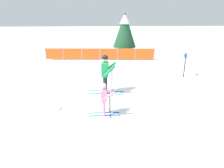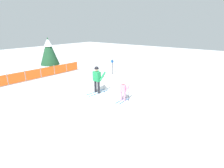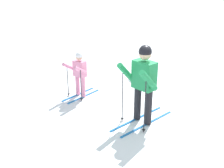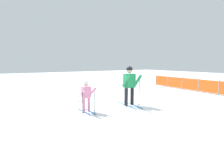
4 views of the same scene
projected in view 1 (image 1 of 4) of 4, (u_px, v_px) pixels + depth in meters
name	position (u px, v px, depth m)	size (l,w,h in m)	color
ground_plane	(101.00, 91.00, 10.42)	(60.00, 60.00, 0.00)	white
skier_adult	(106.00, 71.00, 9.84)	(1.73, 0.81, 1.80)	#1966B2
skier_child	(104.00, 96.00, 7.97)	(1.19, 0.58, 1.26)	#1966B2
safety_fence	(100.00, 54.00, 15.82)	(7.93, 0.40, 0.93)	gray
conifer_far	(125.00, 29.00, 16.66)	(1.78, 1.78, 3.31)	#4C3823
trail_marker	(185.00, 62.00, 12.06)	(0.09, 0.28, 1.37)	black
snow_mound	(52.00, 109.00, 8.62)	(0.76, 0.65, 0.30)	white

